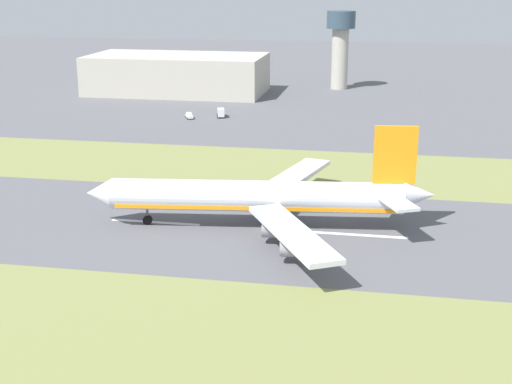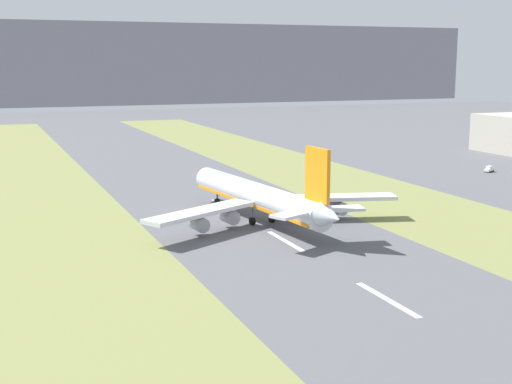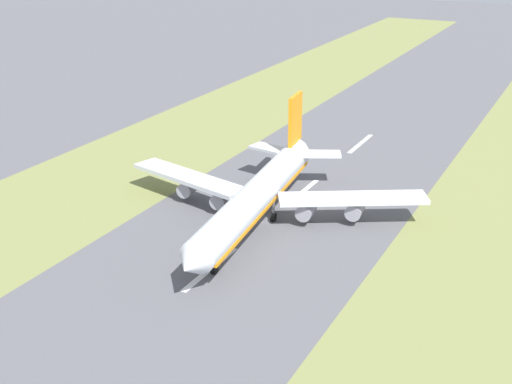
{
  "view_description": "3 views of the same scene",
  "coord_description": "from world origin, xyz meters",
  "views": [
    {
      "loc": [
        -127.0,
        -20.92,
        46.98
      ],
      "look_at": [
        1.19,
        2.59,
        7.0
      ],
      "focal_mm": 50.0,
      "sensor_mm": 36.0,
      "label": 1
    },
    {
      "loc": [
        -58.87,
        -150.38,
        37.16
      ],
      "look_at": [
        1.19,
        2.59,
        7.0
      ],
      "focal_mm": 50.0,
      "sensor_mm": 36.0,
      "label": 2
    },
    {
      "loc": [
        -55.83,
        117.0,
        57.14
      ],
      "look_at": [
        1.19,
        2.59,
        7.0
      ],
      "focal_mm": 50.0,
      "sensor_mm": 36.0,
      "label": 3
    }
  ],
  "objects": [
    {
      "name": "centreline_dash_far",
      "position": [
        0.0,
        22.59,
        0.01
      ],
      "size": [
        1.2,
        18.0,
        0.01
      ],
      "primitive_type": "cube",
      "color": "silver",
      "rests_on": "ground"
    },
    {
      "name": "centreline_dash_near",
      "position": [
        0.0,
        -57.41,
        0.01
      ],
      "size": [
        1.2,
        18.0,
        0.01
      ],
      "primitive_type": "cube",
      "color": "silver",
      "rests_on": "ground"
    },
    {
      "name": "centreline_dash_mid",
      "position": [
        0.0,
        -17.41,
        0.01
      ],
      "size": [
        1.2,
        18.0,
        0.01
      ],
      "primitive_type": "cube",
      "color": "silver",
      "rests_on": "ground"
    },
    {
      "name": "ground_plane",
      "position": [
        0.0,
        0.0,
        0.0
      ],
      "size": [
        800.0,
        800.0,
        0.0
      ],
      "primitive_type": "plane",
      "color": "#56565B"
    },
    {
      "name": "airplane_main_jet",
      "position": [
        1.42,
        0.7,
        6.02
      ],
      "size": [
        63.66,
        67.17,
        20.2
      ],
      "color": "silver",
      "rests_on": "ground"
    },
    {
      "name": "grass_median_west",
      "position": [
        -45.0,
        0.0,
        0.0
      ],
      "size": [
        40.0,
        600.0,
        0.01
      ],
      "primitive_type": "cube",
      "color": "olive",
      "rests_on": "ground"
    },
    {
      "name": "grass_median_east",
      "position": [
        45.0,
        0.0,
        0.0
      ],
      "size": [
        40.0,
        600.0,
        0.01
      ],
      "primitive_type": "cube",
      "color": "olive",
      "rests_on": "ground"
    },
    {
      "name": "apron_car",
      "position": [
        103.12,
        44.29,
        1.0
      ],
      "size": [
        4.73,
        3.65,
        2.03
      ],
      "color": "white",
      "rests_on": "ground"
    },
    {
      "name": "mountain_ridge",
      "position": [
        0.0,
        520.0,
        35.12
      ],
      "size": [
        800.0,
        120.0,
        70.24
      ],
      "primitive_type": "cube",
      "color": "gray",
      "rests_on": "ground"
    }
  ]
}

